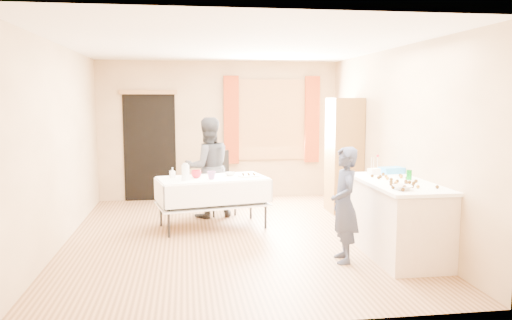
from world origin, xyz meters
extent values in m
cube|color=#9E7047|center=(0.00, 0.00, -0.01)|extent=(4.50, 5.50, 0.02)
cube|color=white|center=(0.00, 0.00, 2.61)|extent=(4.50, 5.50, 0.02)
cube|color=tan|center=(0.00, 2.76, 1.30)|extent=(4.50, 0.02, 2.60)
cube|color=tan|center=(0.00, -2.76, 1.30)|extent=(4.50, 0.02, 2.60)
cube|color=tan|center=(-2.26, 0.00, 1.30)|extent=(0.02, 5.50, 2.60)
cube|color=tan|center=(2.26, 0.00, 1.30)|extent=(0.02, 5.50, 2.60)
cube|color=olive|center=(1.00, 2.72, 1.50)|extent=(1.32, 0.06, 1.52)
cube|color=white|center=(1.00, 2.71, 1.50)|extent=(1.20, 0.02, 1.40)
cube|color=#973313|center=(0.22, 2.67, 1.50)|extent=(0.28, 0.06, 1.65)
cube|color=#973313|center=(1.78, 2.67, 1.50)|extent=(0.28, 0.06, 1.65)
cube|color=black|center=(-1.30, 2.73, 1.00)|extent=(0.95, 0.04, 2.00)
cube|color=olive|center=(-1.30, 2.70, 2.02)|extent=(1.05, 0.06, 0.08)
cube|color=brown|center=(1.99, 1.32, 0.96)|extent=(0.50, 0.60, 1.91)
cube|color=beige|center=(1.89, -1.07, 0.43)|extent=(0.72, 1.58, 0.86)
cube|color=white|center=(1.89, -1.07, 0.89)|extent=(0.78, 1.64, 0.04)
cube|color=white|center=(-0.26, 0.55, 0.73)|extent=(1.67, 1.08, 0.04)
cube|color=black|center=(-0.08, 1.40, 0.46)|extent=(0.53, 0.53, 0.06)
cube|color=black|center=(-0.13, 1.58, 0.73)|extent=(0.42, 0.15, 0.61)
imported|color=#242A42|center=(1.17, -1.22, 0.68)|extent=(0.54, 0.40, 1.35)
imported|color=black|center=(-0.29, 1.24, 0.80)|extent=(1.06, 0.96, 1.61)
cylinder|color=#0B7D18|center=(2.07, -0.97, 0.97)|extent=(0.08, 0.08, 0.12)
imported|color=white|center=(1.70, -1.61, 0.93)|extent=(0.22, 0.22, 0.05)
cube|color=white|center=(1.80, -0.51, 0.95)|extent=(0.18, 0.15, 0.08)
cube|color=#329DF4|center=(2.08, -0.43, 0.95)|extent=(0.33, 0.25, 0.08)
cylinder|color=silver|center=(-0.65, 0.36, 0.86)|extent=(0.11, 0.11, 0.22)
imported|color=#B61421|center=(-0.49, 0.54, 0.81)|extent=(0.16, 0.16, 0.11)
imported|color=red|center=(-0.28, 0.40, 0.81)|extent=(0.14, 0.14, 0.12)
imported|color=white|center=(0.02, 0.71, 0.77)|extent=(0.17, 0.17, 0.05)
cube|color=white|center=(0.28, 0.57, 0.76)|extent=(0.32, 0.26, 0.02)
imported|color=white|center=(-0.84, 0.59, 0.83)|extent=(0.12, 0.12, 0.15)
sphere|color=#3F2314|center=(1.85, -0.79, 0.93)|extent=(0.04, 0.04, 0.04)
sphere|color=#301C08|center=(1.94, -1.26, 0.93)|extent=(0.04, 0.04, 0.04)
sphere|color=#301C08|center=(1.71, -0.89, 0.93)|extent=(0.04, 0.04, 0.04)
sphere|color=#301C08|center=(1.66, -1.70, 0.93)|extent=(0.04, 0.04, 0.04)
sphere|color=#301C08|center=(1.93, -1.20, 0.93)|extent=(0.04, 0.04, 0.04)
sphere|color=#301C08|center=(1.71, -1.38, 0.93)|extent=(0.04, 0.04, 0.04)
sphere|color=#3F2314|center=(1.90, -1.56, 0.93)|extent=(0.04, 0.04, 0.04)
sphere|color=#301C08|center=(1.86, -1.52, 0.93)|extent=(0.04, 0.04, 0.04)
sphere|color=#301C08|center=(1.68, -1.36, 0.93)|extent=(0.04, 0.04, 0.04)
sphere|color=#301C08|center=(2.06, -0.76, 0.93)|extent=(0.04, 0.04, 0.04)
sphere|color=#301C08|center=(1.69, -0.74, 0.93)|extent=(0.04, 0.04, 0.04)
sphere|color=#301C08|center=(1.87, -1.32, 0.93)|extent=(0.04, 0.04, 0.04)
sphere|color=#3F2314|center=(2.02, -0.86, 0.93)|extent=(0.04, 0.04, 0.04)
sphere|color=#301C08|center=(1.73, -1.22, 0.93)|extent=(0.04, 0.04, 0.04)
sphere|color=#301C08|center=(2.05, -1.20, 0.93)|extent=(0.04, 0.04, 0.04)
sphere|color=#301C08|center=(1.83, -1.17, 0.93)|extent=(0.04, 0.04, 0.04)
sphere|color=#301C08|center=(1.96, -1.33, 0.93)|extent=(0.04, 0.04, 0.04)
sphere|color=#301C08|center=(2.05, -0.80, 0.93)|extent=(0.04, 0.04, 0.04)
sphere|color=#3F2314|center=(1.80, -0.96, 0.93)|extent=(0.04, 0.04, 0.04)
sphere|color=#301C08|center=(1.88, -0.63, 0.93)|extent=(0.04, 0.04, 0.04)
sphere|color=#301C08|center=(1.75, -1.55, 0.93)|extent=(0.04, 0.04, 0.04)
sphere|color=#301C08|center=(2.11, -1.60, 0.93)|extent=(0.04, 0.04, 0.04)
sphere|color=#301C08|center=(1.62, -1.55, 0.93)|extent=(0.04, 0.04, 0.04)
sphere|color=#301C08|center=(1.77, -0.80, 0.93)|extent=(0.04, 0.04, 0.04)
sphere|color=#3F2314|center=(1.76, -1.29, 0.93)|extent=(0.04, 0.04, 0.04)
sphere|color=#301C08|center=(2.06, -0.95, 0.93)|extent=(0.04, 0.04, 0.04)
sphere|color=#301C08|center=(1.81, -1.04, 0.93)|extent=(0.04, 0.04, 0.04)
camera|label=1|loc=(-0.65, -6.70, 1.90)|focal=35.00mm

